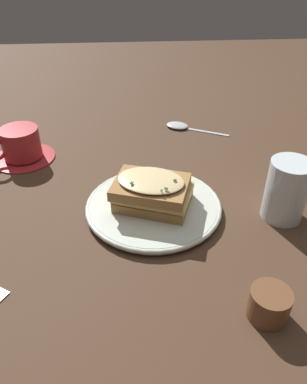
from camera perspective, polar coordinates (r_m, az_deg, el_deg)
The scene contains 7 objects.
ground_plane at distance 0.68m, azimuth 1.83°, elevation -2.19°, with size 2.40×2.40×0.00m, color #473021.
dinner_plate at distance 0.67m, azimuth 0.00°, elevation -2.20°, with size 0.24×0.24×0.01m.
sandwich at distance 0.65m, azimuth -0.19°, elevation 0.10°, with size 0.13×0.15×0.06m.
teacup_with_saucer at distance 0.86m, azimuth -19.58°, elevation 6.70°, with size 0.13×0.13×0.07m.
water_glass at distance 0.67m, azimuth 19.61°, elevation 0.23°, with size 0.07×0.07×0.11m, color silver.
spoon at distance 0.96m, azimuth 4.19°, elevation 9.97°, with size 0.09×0.16×0.01m.
condiment_pot at distance 0.52m, azimuth 17.21°, elevation -16.04°, with size 0.05×0.05×0.04m, color brown.
Camera 1 is at (0.54, -0.06, 0.42)m, focal length 35.00 mm.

